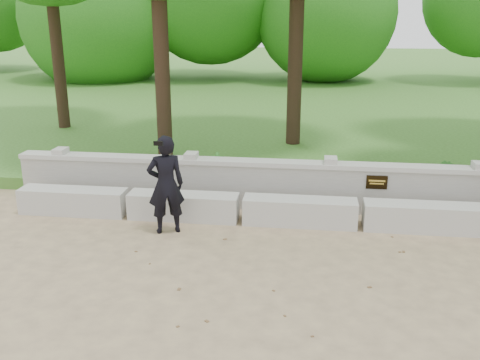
# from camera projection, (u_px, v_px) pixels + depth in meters

# --- Properties ---
(ground) EXTENTS (80.00, 80.00, 0.00)m
(ground) POSITION_uv_depth(u_px,v_px,m) (371.00, 281.00, 7.13)
(ground) COLOR tan
(ground) RESTS_ON ground
(lawn) EXTENTS (40.00, 22.00, 0.25)m
(lawn) POSITION_uv_depth(u_px,v_px,m) (334.00, 103.00, 20.33)
(lawn) COLOR #385F1F
(lawn) RESTS_ON ground
(concrete_bench) EXTENTS (11.90, 0.45, 0.45)m
(concrete_bench) POSITION_uv_depth(u_px,v_px,m) (360.00, 214.00, 8.86)
(concrete_bench) COLOR beige
(concrete_bench) RESTS_ON ground
(parapet_wall) EXTENTS (12.50, 0.35, 0.90)m
(parapet_wall) POSITION_uv_depth(u_px,v_px,m) (358.00, 188.00, 9.45)
(parapet_wall) COLOR #B4B1AA
(parapet_wall) RESTS_ON ground
(man_main) EXTENTS (0.69, 0.65, 1.61)m
(man_main) POSITION_uv_depth(u_px,v_px,m) (166.00, 185.00, 8.50)
(man_main) COLOR black
(man_main) RESTS_ON ground
(shrub_a) EXTENTS (0.36, 0.29, 0.59)m
(shrub_a) POSITION_uv_depth(u_px,v_px,m) (217.00, 167.00, 10.42)
(shrub_a) COLOR #307026
(shrub_a) RESTS_ON lawn
(shrub_b) EXTENTS (0.37, 0.39, 0.55)m
(shrub_b) POSITION_uv_depth(u_px,v_px,m) (445.00, 176.00, 9.89)
(shrub_b) COLOR #307026
(shrub_b) RESTS_ON lawn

